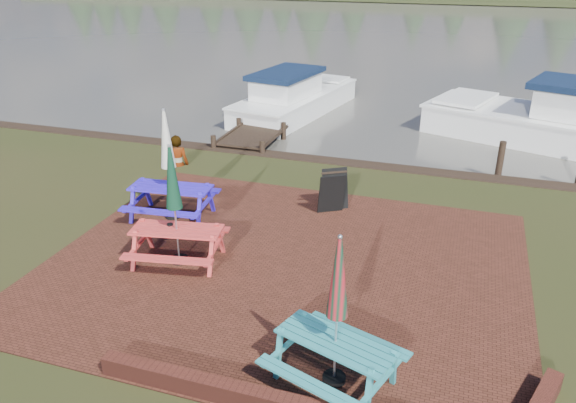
# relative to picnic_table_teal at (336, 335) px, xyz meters

# --- Properties ---
(ground) EXTENTS (120.00, 120.00, 0.00)m
(ground) POSITION_rel_picnic_table_teal_xyz_m (-1.68, 1.78, -0.81)
(ground) COLOR black
(ground) RESTS_ON ground
(paving) EXTENTS (9.00, 7.50, 0.02)m
(paving) POSITION_rel_picnic_table_teal_xyz_m (-1.68, 2.78, -0.80)
(paving) COLOR #3D1C13
(paving) RESTS_ON ground
(water) EXTENTS (120.00, 60.00, 0.02)m
(water) POSITION_rel_picnic_table_teal_xyz_m (-1.68, 38.78, -0.81)
(water) COLOR #4C4841
(water) RESTS_ON ground
(picnic_table_teal) EXTENTS (2.05, 1.94, 2.31)m
(picnic_table_teal) POSITION_rel_picnic_table_teal_xyz_m (0.00, 0.00, 0.00)
(picnic_table_teal) COLOR teal
(picnic_table_teal) RESTS_ON ground
(picnic_table_red) EXTENTS (1.97, 1.81, 2.39)m
(picnic_table_red) POSITION_rel_picnic_table_teal_xyz_m (-3.67, 2.29, 0.03)
(picnic_table_red) COLOR red
(picnic_table_red) RESTS_ON ground
(picnic_table_blue) EXTENTS (1.96, 1.78, 2.51)m
(picnic_table_blue) POSITION_rel_picnic_table_teal_xyz_m (-4.76, 4.03, 0.07)
(picnic_table_blue) COLOR #2F1BCF
(picnic_table_blue) RESTS_ON ground
(chalkboard) EXTENTS (0.64, 0.85, 0.98)m
(chalkboard) POSITION_rel_picnic_table_teal_xyz_m (-1.39, 5.50, -0.31)
(chalkboard) COLOR black
(chalkboard) RESTS_ON ground
(jetty) EXTENTS (1.76, 9.08, 1.00)m
(jetty) POSITION_rel_picnic_table_teal_xyz_m (-5.18, 13.06, -0.70)
(jetty) COLOR black
(jetty) RESTS_ON ground
(boat_jetty) EXTENTS (3.40, 6.88, 1.91)m
(boat_jetty) POSITION_rel_picnic_table_teal_xyz_m (-5.02, 13.94, -0.44)
(boat_jetty) COLOR white
(boat_jetty) RESTS_ON ground
(boat_near) EXTENTS (8.88, 5.43, 2.27)m
(boat_near) POSITION_rel_picnic_table_teal_xyz_m (4.35, 13.04, -0.33)
(boat_near) COLOR white
(boat_near) RESTS_ON ground
(person) EXTENTS (0.75, 0.63, 1.75)m
(person) POSITION_rel_picnic_table_teal_xyz_m (-6.30, 7.08, 0.06)
(person) COLOR gray
(person) RESTS_ON ground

